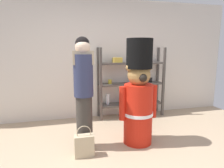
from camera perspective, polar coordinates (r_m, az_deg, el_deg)
back_wall at (r=4.46m, az=-4.61°, el=7.08°), size 6.40×0.12×2.60m
merchandise_shelf at (r=4.50m, az=5.51°, el=0.46°), size 1.51×0.35×1.56m
teddy_bear_guard at (r=3.20m, az=7.63°, el=-3.33°), size 0.64×0.48×1.69m
person_shopper at (r=2.98m, az=-8.17°, el=-1.78°), size 0.30×0.29×1.71m
shopping_bag at (r=3.00m, az=-8.03°, el=-17.06°), size 0.28×0.14×0.46m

